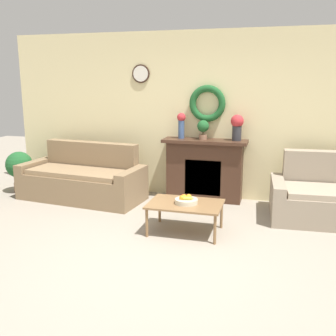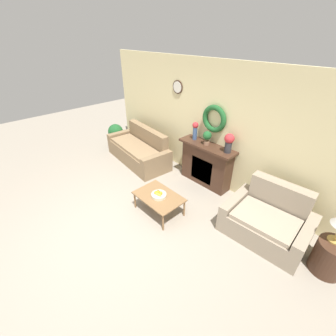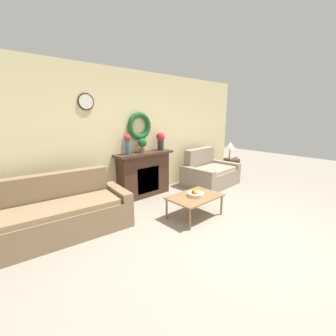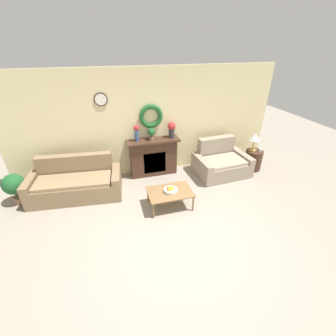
{
  "view_description": "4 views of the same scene",
  "coord_description": "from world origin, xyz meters",
  "px_view_note": "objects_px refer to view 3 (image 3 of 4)",
  "views": [
    {
      "loc": [
        1.16,
        -3.68,
        1.93
      ],
      "look_at": [
        -0.24,
        1.31,
        0.76
      ],
      "focal_mm": 42.0,
      "sensor_mm": 36.0,
      "label": 1
    },
    {
      "loc": [
        2.71,
        -1.24,
        3.12
      ],
      "look_at": [
        -0.06,
        1.37,
        0.81
      ],
      "focal_mm": 24.0,
      "sensor_mm": 36.0,
      "label": 2
    },
    {
      "loc": [
        -2.8,
        -1.48,
        1.81
      ],
      "look_at": [
        0.03,
        1.64,
        0.8
      ],
      "focal_mm": 24.0,
      "sensor_mm": 36.0,
      "label": 3
    },
    {
      "loc": [
        -1.01,
        -2.75,
        3.17
      ],
      "look_at": [
        0.18,
        1.49,
        0.68
      ],
      "focal_mm": 24.0,
      "sensor_mm": 36.0,
      "label": 4
    }
  ],
  "objects_px": {
    "coffee_table": "(195,198)",
    "loveseat_right": "(209,173)",
    "vase_on_mantel_right": "(161,140)",
    "vase_on_mantel_left": "(127,143)",
    "fireplace": "(144,174)",
    "mug": "(236,158)",
    "table_lamp": "(230,146)",
    "couch_left": "(61,214)",
    "side_table_by_loveseat": "(231,168)",
    "fruit_bowl": "(196,194)",
    "potted_plant_on_mantel": "(142,144)"
  },
  "relations": [
    {
      "from": "table_lamp",
      "to": "coffee_table",
      "type": "bearing_deg",
      "value": -158.86
    },
    {
      "from": "fireplace",
      "to": "table_lamp",
      "type": "relative_size",
      "value": 2.71
    },
    {
      "from": "loveseat_right",
      "to": "coffee_table",
      "type": "xyz_separation_m",
      "value": [
        -1.73,
        -1.01,
        0.05
      ]
    },
    {
      "from": "fruit_bowl",
      "to": "mug",
      "type": "bearing_deg",
      "value": 17.9
    },
    {
      "from": "side_table_by_loveseat",
      "to": "mug",
      "type": "distance_m",
      "value": 0.35
    },
    {
      "from": "couch_left",
      "to": "coffee_table",
      "type": "xyz_separation_m",
      "value": [
        1.97,
        -1.0,
        0.04
      ]
    },
    {
      "from": "loveseat_right",
      "to": "vase_on_mantel_left",
      "type": "distance_m",
      "value": 2.39
    },
    {
      "from": "loveseat_right",
      "to": "vase_on_mantel_left",
      "type": "relative_size",
      "value": 3.46
    },
    {
      "from": "vase_on_mantel_right",
      "to": "potted_plant_on_mantel",
      "type": "xyz_separation_m",
      "value": [
        -0.53,
        -0.02,
        -0.05
      ]
    },
    {
      "from": "fireplace",
      "to": "fruit_bowl",
      "type": "xyz_separation_m",
      "value": [
        0.04,
        -1.49,
        -0.07
      ]
    },
    {
      "from": "table_lamp",
      "to": "side_table_by_loveseat",
      "type": "bearing_deg",
      "value": -38.66
    },
    {
      "from": "mug",
      "to": "potted_plant_on_mantel",
      "type": "xyz_separation_m",
      "value": [
        -2.88,
        0.57,
        0.59
      ]
    },
    {
      "from": "loveseat_right",
      "to": "vase_on_mantel_left",
      "type": "xyz_separation_m",
      "value": [
        -2.15,
        0.47,
        0.93
      ]
    },
    {
      "from": "fruit_bowl",
      "to": "side_table_by_loveseat",
      "type": "height_order",
      "value": "side_table_by_loveseat"
    },
    {
      "from": "table_lamp",
      "to": "mug",
      "type": "distance_m",
      "value": 0.4
    },
    {
      "from": "fireplace",
      "to": "coffee_table",
      "type": "height_order",
      "value": "fireplace"
    },
    {
      "from": "coffee_table",
      "to": "vase_on_mantel_right",
      "type": "bearing_deg",
      "value": 72.49
    },
    {
      "from": "coffee_table",
      "to": "vase_on_mantel_left",
      "type": "height_order",
      "value": "vase_on_mantel_left"
    },
    {
      "from": "vase_on_mantel_left",
      "to": "side_table_by_loveseat",
      "type": "bearing_deg",
      "value": -9.17
    },
    {
      "from": "couch_left",
      "to": "side_table_by_loveseat",
      "type": "relative_size",
      "value": 3.78
    },
    {
      "from": "loveseat_right",
      "to": "coffee_table",
      "type": "relative_size",
      "value": 1.52
    },
    {
      "from": "loveseat_right",
      "to": "fruit_bowl",
      "type": "height_order",
      "value": "loveseat_right"
    },
    {
      "from": "side_table_by_loveseat",
      "to": "couch_left",
      "type": "bearing_deg",
      "value": 179.8
    },
    {
      "from": "fireplace",
      "to": "potted_plant_on_mantel",
      "type": "distance_m",
      "value": 0.68
    },
    {
      "from": "mug",
      "to": "vase_on_mantel_left",
      "type": "height_order",
      "value": "vase_on_mantel_left"
    },
    {
      "from": "vase_on_mantel_left",
      "to": "vase_on_mantel_right",
      "type": "bearing_deg",
      "value": 0.0
    },
    {
      "from": "fruit_bowl",
      "to": "table_lamp",
      "type": "height_order",
      "value": "table_lamp"
    },
    {
      "from": "mug",
      "to": "vase_on_mantel_left",
      "type": "bearing_deg",
      "value": 169.72
    },
    {
      "from": "coffee_table",
      "to": "loveseat_right",
      "type": "bearing_deg",
      "value": 30.4
    },
    {
      "from": "loveseat_right",
      "to": "vase_on_mantel_right",
      "type": "distance_m",
      "value": 1.63
    },
    {
      "from": "fireplace",
      "to": "coffee_table",
      "type": "distance_m",
      "value": 1.49
    },
    {
      "from": "couch_left",
      "to": "table_lamp",
      "type": "bearing_deg",
      "value": 6.35
    },
    {
      "from": "side_table_by_loveseat",
      "to": "loveseat_right",
      "type": "bearing_deg",
      "value": 178.04
    },
    {
      "from": "fireplace",
      "to": "side_table_by_loveseat",
      "type": "xyz_separation_m",
      "value": [
        2.74,
        -0.5,
        -0.23
      ]
    },
    {
      "from": "coffee_table",
      "to": "mug",
      "type": "bearing_deg",
      "value": 17.68
    },
    {
      "from": "loveseat_right",
      "to": "potted_plant_on_mantel",
      "type": "bearing_deg",
      "value": 162.4
    },
    {
      "from": "couch_left",
      "to": "potted_plant_on_mantel",
      "type": "xyz_separation_m",
      "value": [
        1.91,
        0.47,
        0.87
      ]
    },
    {
      "from": "fireplace",
      "to": "side_table_by_loveseat",
      "type": "relative_size",
      "value": 2.42
    },
    {
      "from": "table_lamp",
      "to": "vase_on_mantel_right",
      "type": "bearing_deg",
      "value": 168.13
    },
    {
      "from": "coffee_table",
      "to": "table_lamp",
      "type": "bearing_deg",
      "value": 21.14
    },
    {
      "from": "coffee_table",
      "to": "side_table_by_loveseat",
      "type": "height_order",
      "value": "side_table_by_loveseat"
    },
    {
      "from": "potted_plant_on_mantel",
      "to": "mug",
      "type": "bearing_deg",
      "value": -11.15
    },
    {
      "from": "coffee_table",
      "to": "mug",
      "type": "relative_size",
      "value": 11.04
    },
    {
      "from": "mug",
      "to": "vase_on_mantel_right",
      "type": "distance_m",
      "value": 2.5
    },
    {
      "from": "couch_left",
      "to": "side_table_by_loveseat",
      "type": "distance_m",
      "value": 4.68
    },
    {
      "from": "table_lamp",
      "to": "loveseat_right",
      "type": "bearing_deg",
      "value": -179.2
    },
    {
      "from": "couch_left",
      "to": "fruit_bowl",
      "type": "bearing_deg",
      "value": -20.95
    },
    {
      "from": "loveseat_right",
      "to": "side_table_by_loveseat",
      "type": "bearing_deg",
      "value": -5.38
    },
    {
      "from": "potted_plant_on_mantel",
      "to": "vase_on_mantel_left",
      "type": "bearing_deg",
      "value": 176.83
    },
    {
      "from": "side_table_by_loveseat",
      "to": "mug",
      "type": "bearing_deg",
      "value": -37.87
    }
  ]
}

